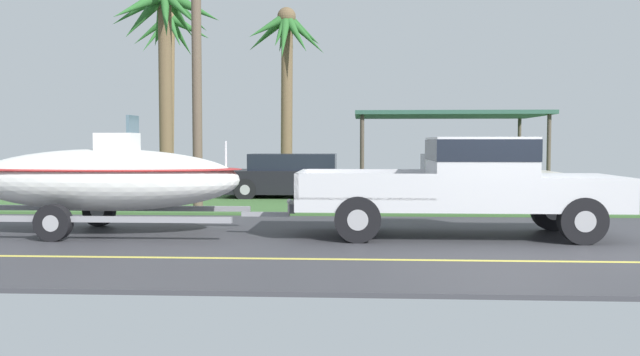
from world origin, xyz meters
TOP-DOWN VIEW (x-y plane):
  - ground at (0.00, 8.38)m, footprint 36.00×22.00m
  - pickup_truck_towing at (-0.47, 0.80)m, footprint 6.01×2.08m
  - boat_on_trailer at (-7.45, 0.80)m, footprint 6.39×2.31m
  - parked_sedan_near at (0.69, 8.13)m, footprint 4.54×1.85m
  - parked_sedan_far at (-4.44, 8.78)m, footprint 4.63×1.83m
  - carport_awning at (0.67, 13.80)m, footprint 6.85×4.72m
  - palm_tree_near_left at (-5.27, 13.02)m, footprint 3.18×3.11m
  - palm_tree_near_right at (-9.78, 13.69)m, footprint 3.09×2.58m
  - palm_tree_mid at (-8.06, 7.08)m, footprint 3.33×3.80m
  - utility_pole at (-6.63, 4.87)m, footprint 0.24×1.80m

SIDE VIEW (x-z plane):
  - ground at x=0.00m, z-range -0.07..0.04m
  - parked_sedan_near at x=0.69m, z-range -0.02..1.36m
  - parked_sedan_far at x=-4.44m, z-range -0.02..1.36m
  - pickup_truck_towing at x=-0.47m, z-range 0.11..1.93m
  - boat_on_trailer at x=-7.45m, z-range -0.09..2.14m
  - carport_awning at x=0.67m, z-range 1.28..4.10m
  - utility_pole at x=-6.63m, z-range 0.16..9.07m
  - palm_tree_mid at x=-8.06m, z-range 1.67..7.85m
  - palm_tree_near_left at x=-5.27m, z-range 1.65..8.31m
  - palm_tree_near_right at x=-9.78m, z-range 1.69..8.43m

